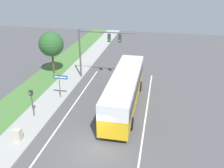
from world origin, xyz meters
The scene contains 10 objects.
ground_plane centered at (0.00, 0.00, 0.00)m, with size 80.00×80.00×0.00m, color #4C4C4F.
sidewalk centered at (-6.20, 0.00, 0.06)m, with size 2.80×80.00×0.12m.
lane_divider_near centered at (-3.60, 0.00, 0.00)m, with size 0.14×30.00×0.01m.
lane_divider_far centered at (3.60, 0.00, 0.00)m, with size 0.14×30.00×0.01m.
bus centered at (1.37, 6.50, 1.94)m, with size 2.60×12.23×3.52m.
signal_gantry centered at (-2.90, 12.68, 4.38)m, with size 6.85×0.41×6.06m.
pedestrian_signal centered at (-6.39, 2.88, 1.84)m, with size 0.28×0.34×2.67m.
street_sign centered at (-5.31, 6.78, 1.92)m, with size 1.52×0.08×2.68m.
utility_cabinet centered at (-5.90, -0.66, 0.60)m, with size 0.61×0.50×0.96m.
roadside_tree centered at (-8.81, 13.02, 3.97)m, with size 3.06×3.06×5.41m.
Camera 1 is at (4.43, -14.86, 12.13)m, focal length 40.00 mm.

